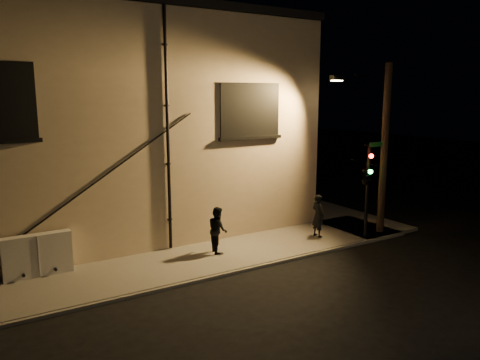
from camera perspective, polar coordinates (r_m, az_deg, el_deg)
ground at (r=15.54m, az=2.20°, el=-10.62°), size 90.00×90.00×0.00m
sidewalk at (r=19.67m, az=-1.99°, el=-5.87°), size 21.00×16.00×0.12m
building at (r=21.66m, az=-18.13°, el=6.81°), size 16.20×12.23×8.80m
utility_cabinet at (r=15.60m, az=-23.46°, el=-8.41°), size 1.99×0.33×1.31m
pedestrian_a at (r=18.38m, az=9.49°, el=-4.28°), size 0.40×0.61×1.67m
pedestrian_b at (r=16.41m, az=-2.73°, el=-6.06°), size 0.76×0.89×1.61m
traffic_signal at (r=18.22m, az=15.15°, el=0.63°), size 1.39×2.17×3.66m
streetlamp_pole at (r=19.12m, az=16.83°, el=4.10°), size 2.02×1.38×6.75m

